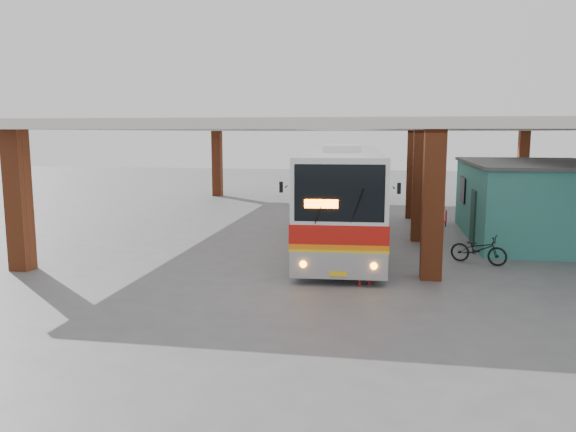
# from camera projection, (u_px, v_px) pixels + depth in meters

# --- Properties ---
(ground) EXTENTS (90.00, 90.00, 0.00)m
(ground) POSITION_uv_depth(u_px,v_px,m) (337.00, 254.00, 19.91)
(ground) COLOR #515154
(ground) RESTS_ON ground
(brick_columns) EXTENTS (20.10, 21.60, 4.35)m
(brick_columns) POSITION_uv_depth(u_px,v_px,m) (380.00, 181.00, 24.22)
(brick_columns) COLOR brown
(brick_columns) RESTS_ON ground
(canopy_roof) EXTENTS (21.00, 23.00, 0.30)m
(canopy_roof) POSITION_uv_depth(u_px,v_px,m) (361.00, 127.00, 25.49)
(canopy_roof) COLOR beige
(canopy_roof) RESTS_ON brick_columns
(shop_building) EXTENTS (5.20, 8.20, 3.11)m
(shop_building) POSITION_uv_depth(u_px,v_px,m) (534.00, 201.00, 22.33)
(shop_building) COLOR #317C76
(shop_building) RESTS_ON ground
(coach_bus) EXTENTS (3.52, 13.25, 3.82)m
(coach_bus) POSITION_uv_depth(u_px,v_px,m) (342.00, 194.00, 21.69)
(coach_bus) COLOR silver
(coach_bus) RESTS_ON ground
(motorcycle) EXTENTS (1.93, 1.34, 0.96)m
(motorcycle) POSITION_uv_depth(u_px,v_px,m) (479.00, 249.00, 18.32)
(motorcycle) COLOR black
(motorcycle) RESTS_ON ground
(pedestrian) EXTENTS (0.65, 0.55, 1.53)m
(pedestrian) POSITION_uv_depth(u_px,v_px,m) (364.00, 259.00, 15.70)
(pedestrian) COLOR red
(pedestrian) RESTS_ON ground
(red_chair) EXTENTS (0.40, 0.40, 0.74)m
(red_chair) POSITION_uv_depth(u_px,v_px,m) (444.00, 219.00, 25.68)
(red_chair) COLOR red
(red_chair) RESTS_ON ground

